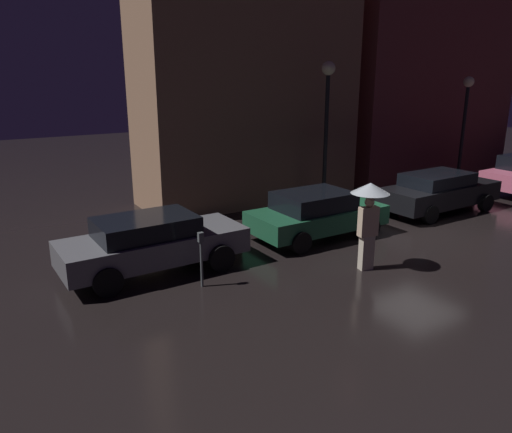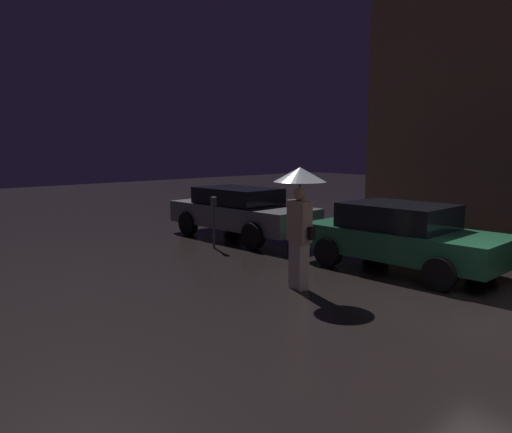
{
  "view_description": "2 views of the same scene",
  "coord_description": "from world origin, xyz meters",
  "px_view_note": "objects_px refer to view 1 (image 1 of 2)",
  "views": [
    {
      "loc": [
        -11.59,
        -9.64,
        4.73
      ],
      "look_at": [
        -5.65,
        0.19,
        1.37
      ],
      "focal_mm": 35.0,
      "sensor_mm": 36.0,
      "label": 1
    },
    {
      "loc": [
        2.56,
        -7.7,
        2.55
      ],
      "look_at": [
        -5.63,
        -0.08,
        0.97
      ],
      "focal_mm": 35.0,
      "sensor_mm": 36.0,
      "label": 2
    }
  ],
  "objects_px": {
    "pedestrian_with_umbrella": "(369,207)",
    "parking_meter": "(201,254)",
    "street_lamp_near": "(327,105)",
    "parked_car_black": "(439,191)",
    "parked_car_grey": "(152,242)",
    "parked_car_green": "(316,213)",
    "street_lamp_far": "(465,110)"
  },
  "relations": [
    {
      "from": "parked_car_black",
      "to": "parking_meter",
      "type": "relative_size",
      "value": 3.57
    },
    {
      "from": "parked_car_black",
      "to": "parking_meter",
      "type": "distance_m",
      "value": 9.85
    },
    {
      "from": "parked_car_grey",
      "to": "pedestrian_with_umbrella",
      "type": "distance_m",
      "value": 5.3
    },
    {
      "from": "parked_car_grey",
      "to": "street_lamp_near",
      "type": "bearing_deg",
      "value": 17.37
    },
    {
      "from": "parked_car_black",
      "to": "street_lamp_near",
      "type": "height_order",
      "value": "street_lamp_near"
    },
    {
      "from": "parked_car_black",
      "to": "parked_car_green",
      "type": "bearing_deg",
      "value": 178.01
    },
    {
      "from": "parked_car_grey",
      "to": "parking_meter",
      "type": "xyz_separation_m",
      "value": [
        0.63,
        -1.45,
        0.05
      ]
    },
    {
      "from": "parking_meter",
      "to": "street_lamp_far",
      "type": "height_order",
      "value": "street_lamp_far"
    },
    {
      "from": "pedestrian_with_umbrella",
      "to": "street_lamp_near",
      "type": "xyz_separation_m",
      "value": [
        2.72,
        5.09,
        2.02
      ]
    },
    {
      "from": "parked_car_black",
      "to": "pedestrian_with_umbrella",
      "type": "xyz_separation_m",
      "value": [
        -5.82,
        -2.63,
        0.87
      ]
    },
    {
      "from": "street_lamp_near",
      "to": "parked_car_grey",
      "type": "bearing_deg",
      "value": -161.06
    },
    {
      "from": "parked_car_grey",
      "to": "parked_car_green",
      "type": "xyz_separation_m",
      "value": [
        5.03,
        0.04,
        -0.03
      ]
    },
    {
      "from": "street_lamp_far",
      "to": "parked_car_grey",
      "type": "bearing_deg",
      "value": -170.74
    },
    {
      "from": "street_lamp_far",
      "to": "parked_car_black",
      "type": "bearing_deg",
      "value": -150.3
    },
    {
      "from": "street_lamp_near",
      "to": "street_lamp_far",
      "type": "distance_m",
      "value": 7.17
    },
    {
      "from": "parking_meter",
      "to": "parked_car_grey",
      "type": "bearing_deg",
      "value": 113.33
    },
    {
      "from": "pedestrian_with_umbrella",
      "to": "parking_meter",
      "type": "distance_m",
      "value": 4.16
    },
    {
      "from": "parked_car_green",
      "to": "parking_meter",
      "type": "height_order",
      "value": "parked_car_green"
    },
    {
      "from": "parked_car_black",
      "to": "street_lamp_far",
      "type": "bearing_deg",
      "value": 27.76
    },
    {
      "from": "parked_car_black",
      "to": "pedestrian_with_umbrella",
      "type": "distance_m",
      "value": 6.45
    },
    {
      "from": "street_lamp_far",
      "to": "parking_meter",
      "type": "bearing_deg",
      "value": -164.59
    },
    {
      "from": "street_lamp_far",
      "to": "pedestrian_with_umbrella",
      "type": "bearing_deg",
      "value": -153.39
    },
    {
      "from": "parked_car_grey",
      "to": "street_lamp_near",
      "type": "relative_size",
      "value": 0.89
    },
    {
      "from": "parking_meter",
      "to": "street_lamp_far",
      "type": "relative_size",
      "value": 0.29
    },
    {
      "from": "pedestrian_with_umbrella",
      "to": "parking_meter",
      "type": "relative_size",
      "value": 1.69
    },
    {
      "from": "parked_car_green",
      "to": "parked_car_black",
      "type": "bearing_deg",
      "value": -1.02
    },
    {
      "from": "street_lamp_near",
      "to": "parked_car_green",
      "type": "bearing_deg",
      "value": -132.35
    },
    {
      "from": "parking_meter",
      "to": "street_lamp_near",
      "type": "relative_size",
      "value": 0.26
    },
    {
      "from": "parked_car_green",
      "to": "street_lamp_far",
      "type": "height_order",
      "value": "street_lamp_far"
    },
    {
      "from": "parking_meter",
      "to": "street_lamp_far",
      "type": "bearing_deg",
      "value": 15.41
    },
    {
      "from": "street_lamp_near",
      "to": "pedestrian_with_umbrella",
      "type": "bearing_deg",
      "value": -118.11
    },
    {
      "from": "parked_car_green",
      "to": "pedestrian_with_umbrella",
      "type": "distance_m",
      "value": 2.83
    }
  ]
}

